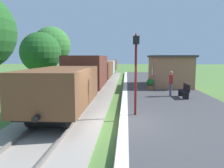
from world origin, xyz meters
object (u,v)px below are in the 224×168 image
at_px(lamp_post_near, 136,59).
at_px(tree_trackside_far, 41,53).
at_px(bench_near_hut, 185,91).
at_px(potted_planter, 150,84).
at_px(person_waiting, 171,83).
at_px(station_hut, 169,70).
at_px(freight_train, 98,71).
at_px(tree_field_left, 52,46).

bearing_deg(lamp_post_near, tree_trackside_far, 128.53).
distance_m(bench_near_hut, potted_planter, 3.88).
distance_m(bench_near_hut, person_waiting, 1.05).
relative_size(station_hut, tree_trackside_far, 1.12).
relative_size(freight_train, tree_field_left, 5.03).
bearing_deg(tree_trackside_far, lamp_post_near, -51.47).
xyz_separation_m(station_hut, lamp_post_near, (-3.48, -10.81, 1.15)).
relative_size(freight_train, person_waiting, 19.06).
relative_size(tree_trackside_far, tree_field_left, 0.80).
distance_m(station_hut, lamp_post_near, 11.42).
bearing_deg(potted_planter, freight_train, 136.43).
bearing_deg(tree_trackside_far, person_waiting, -27.03).
xyz_separation_m(freight_train, potted_planter, (4.84, -4.60, -0.74)).
height_order(bench_near_hut, lamp_post_near, lamp_post_near).
distance_m(station_hut, potted_planter, 3.58).
bearing_deg(tree_field_left, freight_train, -33.11).
bearing_deg(station_hut, tree_field_left, 156.05).
relative_size(freight_train, potted_planter, 35.59).
height_order(tree_trackside_far, tree_field_left, tree_field_left).
xyz_separation_m(station_hut, person_waiting, (-0.92, -5.77, -0.47)).
distance_m(freight_train, tree_trackside_far, 5.82).
bearing_deg(tree_field_left, station_hut, -23.95).
xyz_separation_m(station_hut, bench_near_hut, (-0.12, -6.26, -0.93)).
relative_size(station_hut, bench_near_hut, 3.87).
distance_m(station_hut, tree_field_left, 14.33).
bearing_deg(station_hut, person_waiting, -99.07).
bearing_deg(tree_trackside_far, bench_near_hut, -27.33).
relative_size(bench_near_hut, tree_trackside_far, 0.29).
height_order(freight_train, lamp_post_near, lamp_post_near).
distance_m(tree_trackside_far, tree_field_left, 5.99).
bearing_deg(bench_near_hut, station_hut, 88.90).
xyz_separation_m(station_hut, tree_field_left, (-12.88, 5.72, 2.58)).
bearing_deg(person_waiting, station_hut, -89.77).
xyz_separation_m(person_waiting, lamp_post_near, (-2.56, -5.04, 1.62)).
xyz_separation_m(freight_train, tree_trackside_far, (-5.19, -1.88, 1.83)).
relative_size(potted_planter, lamp_post_near, 0.25).
distance_m(freight_train, potted_planter, 6.71).
relative_size(person_waiting, lamp_post_near, 0.46).
bearing_deg(tree_trackside_far, station_hut, 0.61).
bearing_deg(bench_near_hut, lamp_post_near, -126.47).
height_order(bench_near_hut, tree_trackside_far, tree_trackside_far).
distance_m(freight_train, tree_field_left, 7.77).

